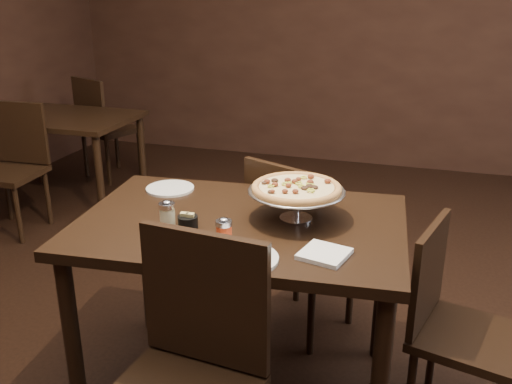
% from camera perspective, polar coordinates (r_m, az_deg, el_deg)
% --- Properties ---
extents(room, '(6.04, 7.04, 2.84)m').
position_cam_1_polar(room, '(2.18, 2.66, 11.87)').
color(room, black).
rests_on(room, ground).
extents(dining_table, '(1.38, 0.98, 0.82)m').
position_cam_1_polar(dining_table, '(2.35, -1.54, -5.27)').
color(dining_table, black).
rests_on(dining_table, ground).
extents(background_table, '(1.15, 0.77, 0.72)m').
position_cam_1_polar(background_table, '(4.83, -18.85, 6.16)').
color(background_table, black).
rests_on(background_table, ground).
extents(pizza_stand, '(0.39, 0.39, 0.16)m').
position_cam_1_polar(pizza_stand, '(2.27, 4.07, 0.35)').
color(pizza_stand, silver).
rests_on(pizza_stand, dining_table).
extents(parmesan_shaker, '(0.06, 0.06, 0.11)m').
position_cam_1_polar(parmesan_shaker, '(2.25, -8.87, -2.20)').
color(parmesan_shaker, beige).
rests_on(parmesan_shaker, dining_table).
extents(pepper_flake_shaker, '(0.06, 0.06, 0.11)m').
position_cam_1_polar(pepper_flake_shaker, '(2.08, -3.21, -3.99)').
color(pepper_flake_shaker, '#9A2B0E').
rests_on(pepper_flake_shaker, dining_table).
extents(packet_caddy, '(0.08, 0.08, 0.06)m').
position_cam_1_polar(packet_caddy, '(2.24, -6.83, -2.94)').
color(packet_caddy, black).
rests_on(packet_caddy, dining_table).
extents(napkin_stack, '(0.19, 0.19, 0.02)m').
position_cam_1_polar(napkin_stack, '(2.02, 6.85, -6.16)').
color(napkin_stack, white).
rests_on(napkin_stack, dining_table).
extents(plate_left, '(0.22, 0.22, 0.01)m').
position_cam_1_polar(plate_left, '(2.66, -8.59, 0.35)').
color(plate_left, white).
rests_on(plate_left, dining_table).
extents(plate_near, '(0.26, 0.26, 0.01)m').
position_cam_1_polar(plate_near, '(1.98, -1.49, -6.68)').
color(plate_near, white).
rests_on(plate_near, dining_table).
extents(serving_spatula, '(0.14, 0.14, 0.02)m').
position_cam_1_polar(serving_spatula, '(2.17, 3.06, -0.72)').
color(serving_spatula, silver).
rests_on(serving_spatula, pizza_stand).
extents(chair_far, '(0.57, 0.57, 0.94)m').
position_cam_1_polar(chair_far, '(2.83, 4.05, -5.01)').
color(chair_far, black).
rests_on(chair_far, ground).
extents(chair_near, '(0.50, 0.50, 0.98)m').
position_cam_1_polar(chair_near, '(1.95, -6.79, -17.47)').
color(chair_near, black).
rests_on(chair_near, ground).
extents(chair_side, '(0.48, 0.48, 0.85)m').
position_cam_1_polar(chair_side, '(2.43, 19.04, -12.03)').
color(chair_side, black).
rests_on(chair_side, ground).
extents(bg_chair_far, '(0.57, 0.57, 0.93)m').
position_cam_1_polar(bg_chair_far, '(5.34, -15.05, 6.55)').
color(bg_chair_far, black).
rests_on(bg_chair_far, ground).
extents(bg_chair_near, '(0.45, 0.45, 0.92)m').
position_cam_1_polar(bg_chair_near, '(4.44, -23.11, 2.73)').
color(bg_chair_near, black).
rests_on(bg_chair_near, ground).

